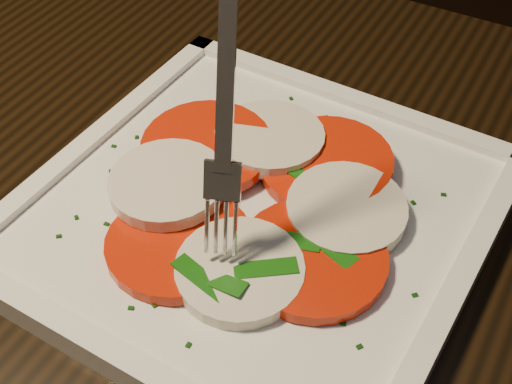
{
  "coord_description": "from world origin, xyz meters",
  "views": [
    {
      "loc": [
        -0.17,
        0.05,
        1.11
      ],
      "look_at": [
        -0.34,
        0.33,
        0.78
      ],
      "focal_mm": 50.0,
      "sensor_mm": 36.0,
      "label": 1
    }
  ],
  "objects": [
    {
      "name": "caprese_salad",
      "position": [
        -0.34,
        0.33,
        0.77
      ],
      "size": [
        0.24,
        0.23,
        0.02
      ],
      "color": "red",
      "rests_on": "plate"
    },
    {
      "name": "fork",
      "position": [
        -0.35,
        0.31,
        0.87
      ],
      "size": [
        0.05,
        0.08,
        0.18
      ],
      "primitive_type": null,
      "rotation": [
        0.0,
        0.0,
        0.4
      ],
      "color": "white",
      "rests_on": "caprese_salad"
    },
    {
      "name": "plate",
      "position": [
        -0.34,
        0.33,
        0.76
      ],
      "size": [
        0.29,
        0.29,
        0.01
      ],
      "primitive_type": "cube",
      "rotation": [
        0.0,
        0.0,
        0.0
      ],
      "color": "white",
      "rests_on": "table"
    }
  ]
}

